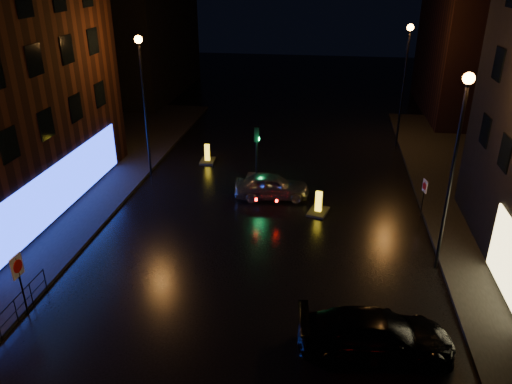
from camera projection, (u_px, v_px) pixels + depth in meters
The scene contains 14 objects.
ground at pixel (233, 344), 17.24m from camera, with size 120.00×120.00×0.00m, color black.
pavement_left at pixel (0, 212), 26.25m from camera, with size 12.00×44.00×0.15m, color black.
building_far_left at pixel (136, 20), 47.89m from camera, with size 8.00×16.00×14.00m, color black.
building_far_right at pixel (480, 42), 41.52m from camera, with size 8.00×14.00×12.00m, color black.
street_lamp_lfar at pixel (143, 86), 28.53m from camera, with size 0.44×0.44×8.37m.
street_lamp_rnear at pixel (457, 145), 19.28m from camera, with size 0.44×0.44×8.37m.
street_lamp_rfar at pixel (405, 67), 33.66m from camera, with size 0.44×0.44×8.37m.
traffic_signal at pixel (257, 174), 29.78m from camera, with size 1.40×2.40×3.45m.
silver_hatchback at pixel (272, 186), 27.71m from camera, with size 1.65×4.11×1.40m, color #9A9DA1.
dark_sedan at pixel (376, 335), 16.55m from camera, with size 2.10×5.18×1.50m, color black.
bollard_near at pixel (318, 208), 26.19m from camera, with size 1.24×1.56×1.20m.
bollard_far at pixel (207, 158), 32.93m from camera, with size 1.01×1.44×1.20m.
road_sign_left at pixel (18, 271), 17.90m from camera, with size 0.09×0.62×2.55m.
road_sign_right at pixel (424, 189), 25.32m from camera, with size 0.16×0.49×2.04m.
Camera 1 is at (2.75, -13.21, 11.98)m, focal length 35.00 mm.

